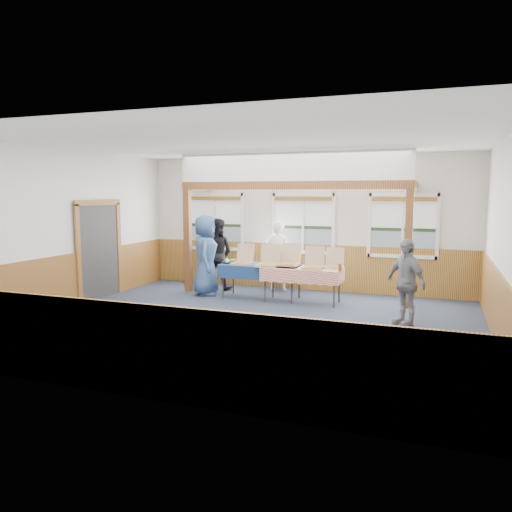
{
  "coord_description": "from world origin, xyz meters",
  "views": [
    {
      "loc": [
        3.08,
        -8.14,
        2.32
      ],
      "look_at": [
        -0.3,
        1.0,
        1.09
      ],
      "focal_mm": 35.0,
      "sensor_mm": 36.0,
      "label": 1
    }
  ],
  "objects_px": {
    "man_blue": "(206,255)",
    "woman_white": "(278,256)",
    "table_right": "(302,270)",
    "woman_black": "(216,254)",
    "person_grey": "(406,282)",
    "table_left": "(261,267)"
  },
  "relations": [
    {
      "from": "table_left",
      "to": "person_grey",
      "type": "xyz_separation_m",
      "value": [
        3.15,
        -1.22,
        0.07
      ]
    },
    {
      "from": "table_left",
      "to": "person_grey",
      "type": "distance_m",
      "value": 3.38
    },
    {
      "from": "man_blue",
      "to": "woman_black",
      "type": "bearing_deg",
      "value": -15.78
    },
    {
      "from": "person_grey",
      "to": "table_left",
      "type": "bearing_deg",
      "value": -156.46
    },
    {
      "from": "table_right",
      "to": "woman_white",
      "type": "bearing_deg",
      "value": 119.36
    },
    {
      "from": "person_grey",
      "to": "woman_white",
      "type": "bearing_deg",
      "value": -170.93
    },
    {
      "from": "person_grey",
      "to": "man_blue",
      "type": "bearing_deg",
      "value": -149.85
    },
    {
      "from": "table_left",
      "to": "person_grey",
      "type": "bearing_deg",
      "value": -4.08
    },
    {
      "from": "woman_black",
      "to": "person_grey",
      "type": "bearing_deg",
      "value": 154.87
    },
    {
      "from": "table_right",
      "to": "woman_black",
      "type": "distance_m",
      "value": 2.47
    },
    {
      "from": "man_blue",
      "to": "woman_white",
      "type": "bearing_deg",
      "value": -73.62
    },
    {
      "from": "woman_white",
      "to": "person_grey",
      "type": "distance_m",
      "value": 3.78
    },
    {
      "from": "table_right",
      "to": "man_blue",
      "type": "xyz_separation_m",
      "value": [
        -2.3,
        0.05,
        0.22
      ]
    },
    {
      "from": "table_left",
      "to": "woman_black",
      "type": "bearing_deg",
      "value": 172.16
    },
    {
      "from": "man_blue",
      "to": "person_grey",
      "type": "relative_size",
      "value": 1.19
    },
    {
      "from": "woman_white",
      "to": "man_blue",
      "type": "xyz_separation_m",
      "value": [
        -1.41,
        -1.04,
        0.08
      ]
    },
    {
      "from": "person_grey",
      "to": "table_right",
      "type": "bearing_deg",
      "value": -162.43
    },
    {
      "from": "table_left",
      "to": "table_right",
      "type": "relative_size",
      "value": 1.08
    },
    {
      "from": "table_left",
      "to": "table_right",
      "type": "xyz_separation_m",
      "value": [
        0.97,
        -0.1,
        -0.0
      ]
    },
    {
      "from": "table_right",
      "to": "table_left",
      "type": "bearing_deg",
      "value": 164.04
    },
    {
      "from": "person_grey",
      "to": "woman_black",
      "type": "bearing_deg",
      "value": -157.63
    },
    {
      "from": "man_blue",
      "to": "person_grey",
      "type": "bearing_deg",
      "value": -124.66
    }
  ]
}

